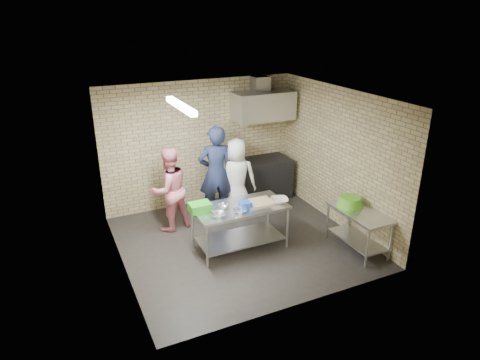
# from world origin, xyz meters

# --- Properties ---
(floor) EXTENTS (4.20, 4.20, 0.00)m
(floor) POSITION_xyz_m (0.00, 0.00, 0.00)
(floor) COLOR black
(floor) RESTS_ON ground
(ceiling) EXTENTS (4.20, 4.20, 0.00)m
(ceiling) POSITION_xyz_m (0.00, 0.00, 2.70)
(ceiling) COLOR black
(ceiling) RESTS_ON ground
(back_wall) EXTENTS (4.20, 0.06, 2.70)m
(back_wall) POSITION_xyz_m (0.00, 2.00, 1.35)
(back_wall) COLOR tan
(back_wall) RESTS_ON ground
(front_wall) EXTENTS (4.20, 0.06, 2.70)m
(front_wall) POSITION_xyz_m (0.00, -2.00, 1.35)
(front_wall) COLOR tan
(front_wall) RESTS_ON ground
(left_wall) EXTENTS (0.06, 4.00, 2.70)m
(left_wall) POSITION_xyz_m (-2.10, 0.00, 1.35)
(left_wall) COLOR tan
(left_wall) RESTS_ON ground
(right_wall) EXTENTS (0.06, 4.00, 2.70)m
(right_wall) POSITION_xyz_m (2.10, 0.00, 1.35)
(right_wall) COLOR tan
(right_wall) RESTS_ON ground
(prep_table) EXTENTS (1.64, 0.82, 0.82)m
(prep_table) POSITION_xyz_m (-0.07, -0.17, 0.41)
(prep_table) COLOR silver
(prep_table) RESTS_ON floor
(side_counter) EXTENTS (0.60, 1.20, 0.75)m
(side_counter) POSITION_xyz_m (1.80, -1.10, 0.38)
(side_counter) COLOR silver
(side_counter) RESTS_ON floor
(stove) EXTENTS (1.20, 0.70, 0.90)m
(stove) POSITION_xyz_m (1.35, 1.65, 0.45)
(stove) COLOR black
(stove) RESTS_ON floor
(range_hood) EXTENTS (1.30, 0.60, 0.60)m
(range_hood) POSITION_xyz_m (1.35, 1.70, 2.10)
(range_hood) COLOR silver
(range_hood) RESTS_ON back_wall
(hood_duct) EXTENTS (0.35, 0.30, 0.30)m
(hood_duct) POSITION_xyz_m (1.35, 1.85, 2.55)
(hood_duct) COLOR #A5A8AD
(hood_duct) RESTS_ON back_wall
(wall_shelf) EXTENTS (0.80, 0.20, 0.04)m
(wall_shelf) POSITION_xyz_m (1.65, 1.89, 1.92)
(wall_shelf) COLOR #3F2B19
(wall_shelf) RESTS_ON back_wall
(fluorescent_fixture) EXTENTS (0.10, 1.25, 0.08)m
(fluorescent_fixture) POSITION_xyz_m (-1.00, 0.00, 2.64)
(fluorescent_fixture) COLOR white
(fluorescent_fixture) RESTS_ON ceiling
(green_crate) EXTENTS (0.36, 0.27, 0.15)m
(green_crate) POSITION_xyz_m (-0.77, -0.05, 0.89)
(green_crate) COLOR green
(green_crate) RESTS_ON prep_table
(blue_tub) EXTENTS (0.18, 0.18, 0.12)m
(blue_tub) POSITION_xyz_m (-0.02, -0.27, 0.88)
(blue_tub) COLOR blue
(blue_tub) RESTS_ON prep_table
(cutting_board) EXTENTS (0.50, 0.38, 0.03)m
(cutting_board) POSITION_xyz_m (0.28, -0.19, 0.83)
(cutting_board) COLOR tan
(cutting_board) RESTS_ON prep_table
(mixing_bowl_a) EXTENTS (0.32, 0.32, 0.06)m
(mixing_bowl_a) POSITION_xyz_m (-0.57, -0.37, 0.85)
(mixing_bowl_a) COLOR silver
(mixing_bowl_a) RESTS_ON prep_table
(mixing_bowl_b) EXTENTS (0.24, 0.24, 0.06)m
(mixing_bowl_b) POSITION_xyz_m (-0.37, -0.12, 0.85)
(mixing_bowl_b) COLOR silver
(mixing_bowl_b) RESTS_ON prep_table
(mixing_bowl_c) EXTENTS (0.29, 0.29, 0.06)m
(mixing_bowl_c) POSITION_xyz_m (-0.17, -0.39, 0.85)
(mixing_bowl_c) COLOR silver
(mixing_bowl_c) RESTS_ON prep_table
(ceramic_bowl) EXTENTS (0.39, 0.39, 0.08)m
(ceramic_bowl) POSITION_xyz_m (0.63, -0.32, 0.86)
(ceramic_bowl) COLOR #BEB198
(ceramic_bowl) RESTS_ON prep_table
(green_basin) EXTENTS (0.46, 0.46, 0.17)m
(green_basin) POSITION_xyz_m (1.78, -0.85, 0.83)
(green_basin) COLOR #59C626
(green_basin) RESTS_ON side_counter
(bottle_red) EXTENTS (0.07, 0.07, 0.18)m
(bottle_red) POSITION_xyz_m (1.40, 1.89, 2.03)
(bottle_red) COLOR #B22619
(bottle_red) RESTS_ON wall_shelf
(bottle_green) EXTENTS (0.06, 0.06, 0.15)m
(bottle_green) POSITION_xyz_m (1.80, 1.89, 2.02)
(bottle_green) COLOR green
(bottle_green) RESTS_ON wall_shelf
(man_navy) EXTENTS (0.78, 0.59, 1.95)m
(man_navy) POSITION_xyz_m (0.00, 1.12, 0.97)
(man_navy) COLOR black
(man_navy) RESTS_ON floor
(woman_pink) EXTENTS (0.93, 0.80, 1.65)m
(woman_pink) POSITION_xyz_m (-0.99, 1.06, 0.83)
(woman_pink) COLOR #DA7381
(woman_pink) RESTS_ON floor
(woman_white) EXTENTS (0.96, 0.84, 1.65)m
(woman_white) POSITION_xyz_m (0.43, 1.07, 0.83)
(woman_white) COLOR white
(woman_white) RESTS_ON floor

